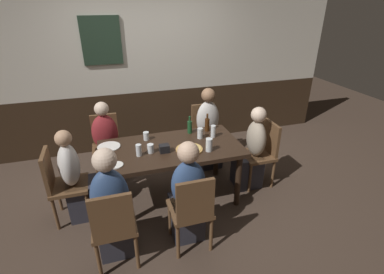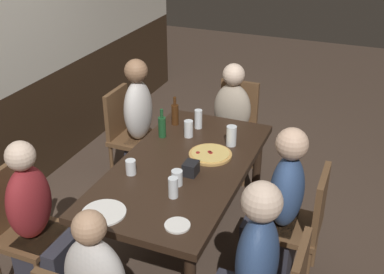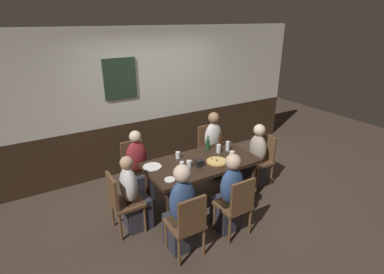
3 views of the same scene
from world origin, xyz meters
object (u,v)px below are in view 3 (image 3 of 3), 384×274
object	(u,v)px
tumbler_short	(189,164)
plate_white_small	(170,179)
chair_mid_near	(237,204)
chair_right_far	(209,146)
pint_glass_amber	(178,155)
condiment_caddy	(199,163)
dining_table	(201,166)
person_left_far	(139,170)
person_mid_near	(229,198)
chair_head_west	(121,200)
person_head_east	(255,161)
plate_white_large	(152,167)
beer_glass_tall	(219,149)
chair_left_near	(188,223)
tumbler_water	(182,167)
person_right_far	(214,149)
chair_head_east	(262,157)
beer_bottle_green	(208,144)
chair_left_far	(135,165)
beer_bottle_brown	(220,141)
beer_glass_half	(228,147)
person_left_near	(181,214)
person_head_west	(133,199)
pizza	(217,161)
pint_glass_pale	(232,157)

from	to	relation	value
tumbler_short	plate_white_small	xyz separation A→B (m)	(-0.40, -0.18, -0.04)
chair_mid_near	chair_right_far	size ratio (longest dim) A/B	1.00
pint_glass_amber	condiment_caddy	xyz separation A→B (m)	(0.15, -0.37, -0.00)
dining_table	person_left_far	world-z (taller)	person_left_far
chair_right_far	person_mid_near	size ratio (longest dim) A/B	0.76
dining_table	tumbler_short	xyz separation A→B (m)	(-0.25, -0.07, 0.13)
chair_head_west	person_head_east	world-z (taller)	person_head_east
chair_right_far	plate_white_large	size ratio (longest dim) A/B	3.31
plate_white_small	beer_glass_tall	bearing A→B (deg)	19.19
person_mid_near	person_head_east	size ratio (longest dim) A/B	1.04
chair_left_near	person_left_far	size ratio (longest dim) A/B	0.78
person_left_far	tumbler_water	distance (m)	0.92
person_right_far	beer_glass_tall	bearing A→B (deg)	-119.86
chair_head_east	plate_white_small	world-z (taller)	chair_head_east
tumbler_short	beer_bottle_green	distance (m)	0.69
chair_left_far	beer_bottle_brown	bearing A→B (deg)	-22.71
beer_glass_tall	beer_bottle_green	world-z (taller)	beer_bottle_green
person_right_far	plate_white_large	size ratio (longest dim) A/B	4.46
person_left_far	person_head_east	xyz separation A→B (m)	(1.82, -0.69, -0.00)
beer_glass_half	beer_bottle_green	xyz separation A→B (m)	(-0.25, 0.20, 0.02)
dining_table	person_left_near	distance (m)	1.02
person_left_near	person_head_west	size ratio (longest dim) A/B	1.09
person_left_near	condiment_caddy	distance (m)	0.91
tumbler_water	chair_head_east	bearing A→B (deg)	3.53
person_left_near	condiment_caddy	world-z (taller)	person_left_near
person_left_far	tumbler_water	world-z (taller)	person_left_far
beer_bottle_green	beer_bottle_brown	distance (m)	0.24
chair_mid_near	beer_bottle_brown	bearing A→B (deg)	63.99
beer_glass_half	beer_glass_tall	xyz separation A→B (m)	(-0.17, 0.01, -0.01)
dining_table	pizza	xyz separation A→B (m)	(0.19, -0.14, 0.09)
person_left_far	plate_white_large	world-z (taller)	person_left_far
chair_right_far	chair_head_east	size ratio (longest dim) A/B	1.00
person_left_far	pint_glass_amber	distance (m)	0.71
plate_white_large	chair_right_far	bearing A→B (deg)	24.18
plate_white_large	condiment_caddy	bearing A→B (deg)	-27.29
chair_head_east	person_right_far	distance (m)	0.86
person_left_near	dining_table	bearing A→B (deg)	43.37
chair_mid_near	pint_glass_pale	bearing A→B (deg)	57.64
chair_head_east	dining_table	bearing A→B (deg)	180.00
chair_left_far	pint_glass_pale	distance (m)	1.59
person_mid_near	plate_white_large	size ratio (longest dim) A/B	4.34
chair_right_far	person_left_far	size ratio (longest dim) A/B	0.78
chair_right_far	person_left_near	bearing A→B (deg)	-133.50
person_head_east	tumbler_water	distance (m)	1.51
dining_table	person_head_west	size ratio (longest dim) A/B	1.51
dining_table	person_right_far	xyz separation A→B (m)	(0.73, 0.69, -0.15)
chair_right_far	beer_glass_half	world-z (taller)	beer_glass_half
chair_left_far	chair_right_far	world-z (taller)	same
person_left_far	person_head_east	distance (m)	1.94
pint_glass_amber	beer_bottle_green	xyz separation A→B (m)	(0.57, 0.04, 0.04)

